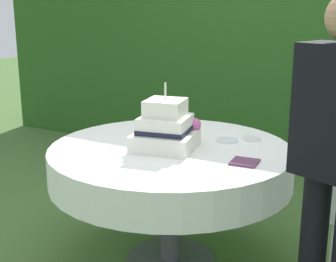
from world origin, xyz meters
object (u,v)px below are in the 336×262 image
at_px(cake_table, 171,164).
at_px(serving_plate_far, 227,140).
at_px(wedding_cake, 166,129).
at_px(napkin_stack, 245,162).
at_px(serving_plate_near, 251,139).

xyz_separation_m(cake_table, serving_plate_far, (0.24, 0.27, 0.11)).
relative_size(wedding_cake, serving_plate_far, 2.95).
height_order(wedding_cake, napkin_stack, wedding_cake).
relative_size(wedding_cake, serving_plate_near, 3.35).
bearing_deg(cake_table, wedding_cake, -102.42).
height_order(cake_table, serving_plate_near, serving_plate_near).
bearing_deg(wedding_cake, serving_plate_far, 51.03).
bearing_deg(serving_plate_far, serving_plate_near, 43.06).
distance_m(serving_plate_far, napkin_stack, 0.42).
height_order(wedding_cake, serving_plate_near, wedding_cake).
bearing_deg(wedding_cake, cake_table, 77.58).
height_order(cake_table, napkin_stack, napkin_stack).
bearing_deg(serving_plate_near, napkin_stack, -74.20).
xyz_separation_m(wedding_cake, napkin_stack, (0.49, -0.03, -0.11)).
xyz_separation_m(wedding_cake, serving_plate_far, (0.25, 0.31, -0.11)).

